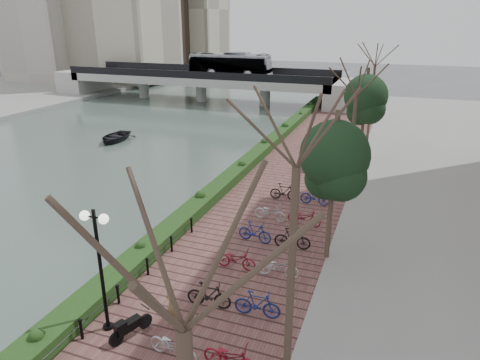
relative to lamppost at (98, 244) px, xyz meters
The scene contains 11 objects.
river_water 28.97m from the lamppost, 125.94° to the left, with size 30.00×130.00×0.02m, color #4D6158.
promenade 16.27m from the lamppost, 82.28° to the left, with size 8.00×75.00×0.50m, color brown.
hedge 18.53m from the lamppost, 93.96° to the left, with size 1.10×56.00×0.60m, color #163914.
chain_fence 2.89m from the lamppost, 150.73° to the left, with size 0.10×14.10×0.70m.
lamppost is the anchor object (origin of this frame).
motorcycle 2.93m from the lamppost, ahead, with size 0.43×1.39×0.87m, color black, non-canonical shape.
pedestrian 3.27m from the lamppost, 25.39° to the left, with size 0.55×0.36×1.51m, color brown.
bicycle_parking 7.59m from the lamppost, 59.10° to the left, with size 2.40×14.69×1.00m.
street_trees 12.55m from the lamppost, 60.72° to the left, with size 3.20×37.12×6.80m.
bridge 46.12m from the lamppost, 110.29° to the left, with size 36.00×10.77×6.50m.
boat 26.79m from the lamppost, 125.33° to the left, with size 2.85×3.99×0.83m, color black.
Camera 1 is at (10.15, -7.79, 10.24)m, focal length 32.00 mm.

